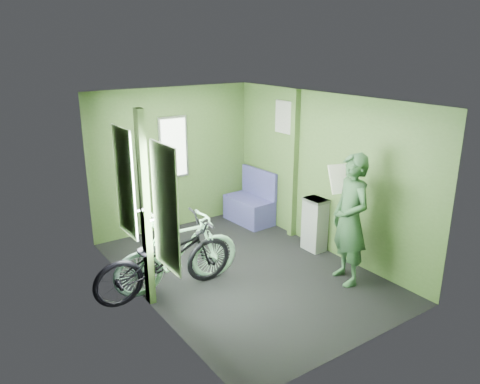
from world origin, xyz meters
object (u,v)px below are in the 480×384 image
object	(u,v)px
waste_box	(315,224)
passenger	(350,219)
bicycle_mint	(180,288)
bench_seat	(250,207)
bicycle_black	(167,293)

from	to	relation	value
waste_box	passenger	bearing A→B (deg)	-108.67
bicycle_mint	waste_box	bearing A→B (deg)	-87.33
passenger	waste_box	world-z (taller)	passenger
bench_seat	waste_box	bearing A→B (deg)	-88.91
passenger	bench_seat	distance (m)	2.48
passenger	bicycle_black	bearing A→B (deg)	-100.36
bicycle_black	bicycle_mint	size ratio (longest dim) A/B	1.09
bench_seat	bicycle_mint	bearing A→B (deg)	-150.16
bicycle_mint	waste_box	world-z (taller)	waste_box
bicycle_mint	passenger	distance (m)	2.31
bicycle_mint	waste_box	xyz separation A→B (m)	(2.20, -0.10, 0.40)
passenger	bicycle_mint	bearing A→B (deg)	-103.00
passenger	waste_box	distance (m)	1.09
bicycle_mint	bench_seat	bearing A→B (deg)	-51.50
bicycle_black	bench_seat	xyz separation A→B (m)	(2.26, 1.38, 0.27)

